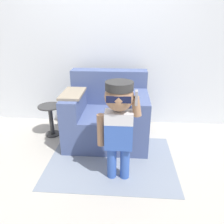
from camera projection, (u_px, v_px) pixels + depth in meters
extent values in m
plane|color=#ADA89E|center=(101.00, 146.00, 2.85)|extent=(10.00, 10.00, 0.00)
cube|color=silver|center=(106.00, 37.00, 3.08)|extent=(10.00, 0.05, 2.60)
cube|color=#475684|center=(107.00, 125.00, 2.93)|extent=(1.04, 0.88, 0.42)
cube|color=#475684|center=(109.00, 87.00, 3.06)|extent=(1.04, 0.22, 0.47)
cube|color=#475684|center=(73.00, 104.00, 2.73)|extent=(0.22, 0.66, 0.25)
cube|color=#475684|center=(140.00, 106.00, 2.67)|extent=(0.22, 0.66, 0.25)
cube|color=gray|center=(73.00, 93.00, 2.67)|extent=(0.26, 0.48, 0.03)
cylinder|color=#3356AD|center=(112.00, 162.00, 2.22)|extent=(0.09, 0.09, 0.36)
cylinder|color=#3356AD|center=(125.00, 162.00, 2.21)|extent=(0.09, 0.09, 0.36)
cube|color=#3356AD|center=(119.00, 135.00, 2.10)|extent=(0.27, 0.15, 0.27)
cube|color=silver|center=(119.00, 117.00, 2.02)|extent=(0.27, 0.15, 0.11)
sphere|color=#997051|center=(119.00, 97.00, 1.94)|extent=(0.27, 0.27, 0.27)
cylinder|color=#2D2D2D|center=(119.00, 86.00, 1.91)|extent=(0.25, 0.25, 0.07)
cube|color=#2D2D2D|center=(120.00, 85.00, 2.03)|extent=(0.15, 0.12, 0.01)
cube|color=#0F1433|center=(119.00, 100.00, 1.83)|extent=(0.21, 0.01, 0.06)
cylinder|color=#997051|center=(101.00, 130.00, 2.09)|extent=(0.08, 0.08, 0.32)
cylinder|color=#997051|center=(136.00, 106.00, 1.97)|extent=(0.11, 0.08, 0.19)
cube|color=gray|center=(136.00, 98.00, 1.92)|extent=(0.02, 0.07, 0.13)
cylinder|color=#333333|center=(53.00, 134.00, 3.13)|extent=(0.20, 0.20, 0.02)
cylinder|color=#333333|center=(51.00, 121.00, 3.05)|extent=(0.06, 0.06, 0.43)
cylinder|color=#333333|center=(50.00, 106.00, 2.96)|extent=(0.32, 0.32, 0.02)
cube|color=gray|center=(111.00, 160.00, 2.55)|extent=(1.43, 1.11, 0.01)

